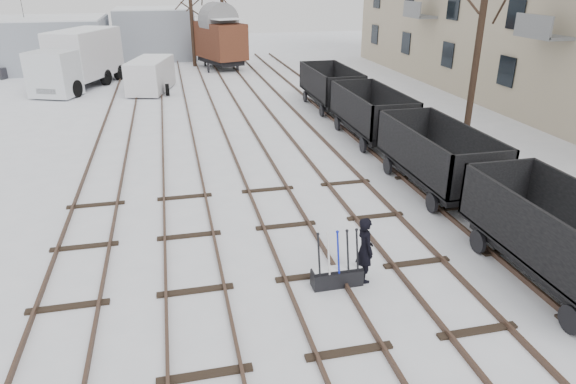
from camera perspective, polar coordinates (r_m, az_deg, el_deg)
name	(u,v)px	position (r m, az deg, el deg)	size (l,w,h in m)	color
ground	(311,277)	(13.65, 2.58, -9.41)	(120.00, 120.00, 0.00)	white
tracks	(239,131)	(25.98, -5.51, 6.76)	(13.90, 52.00, 0.16)	black
shed_left	(43,44)	(48.37, -25.54, 14.66)	(10.00, 8.00, 4.10)	gray
shed_right	(156,33)	(51.33, -14.50, 16.70)	(7.00, 6.00, 4.50)	gray
ground_frame	(337,275)	(13.23, 5.46, -9.21)	(1.30, 0.43, 1.49)	black
worker	(365,249)	(13.23, 8.53, -6.33)	(0.65, 0.42, 1.77)	black
freight_wagon_a	(559,252)	(14.66, 27.88, -5.88)	(2.29, 5.72, 2.33)	black
freight_wagon_b	(436,166)	(19.41, 16.10, 2.78)	(2.29, 5.72, 2.33)	black
freight_wagon_c	(371,121)	(24.91, 9.17, 7.81)	(2.29, 5.72, 2.33)	black
freight_wagon_d	(330,93)	(30.76, 4.73, 10.92)	(2.29, 5.72, 2.33)	black
box_van_wagon	(219,39)	(44.36, -7.63, 16.48)	(4.47, 5.99, 4.09)	black
lorry	(78,59)	(38.91, -22.26, 13.51)	(4.77, 8.80, 3.82)	black
panel_van	(151,75)	(36.30, -15.01, 12.47)	(3.27, 5.27, 2.16)	silver
tree_near	(477,57)	(24.66, 20.22, 13.89)	(0.30, 0.30, 7.94)	black
tree_far_left	(192,30)	(45.85, -10.58, 17.31)	(0.30, 0.30, 6.03)	black
tree_far_right	(223,17)	(47.43, -7.28, 18.77)	(0.30, 0.30, 7.83)	black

